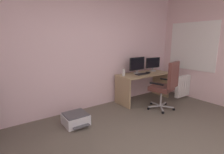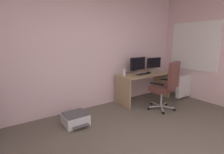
{
  "view_description": "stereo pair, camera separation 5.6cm",
  "coord_description": "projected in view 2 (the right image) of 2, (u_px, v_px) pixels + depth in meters",
  "views": [
    {
      "loc": [
        -1.66,
        -1.01,
        1.58
      ],
      "look_at": [
        0.33,
        1.79,
        0.83
      ],
      "focal_mm": 27.75,
      "sensor_mm": 36.0,
      "label": 1
    },
    {
      "loc": [
        -1.61,
        -1.05,
        1.58
      ],
      "look_at": [
        0.33,
        1.79,
        0.83
      ],
      "focal_mm": 27.75,
      "sensor_mm": 36.0,
      "label": 2
    }
  ],
  "objects": [
    {
      "name": "window_pane",
      "position": [
        194.0,
        46.0,
        4.57
      ],
      "size": [
        0.01,
        1.21,
        1.17
      ],
      "primitive_type": "cube",
      "color": "white"
    },
    {
      "name": "desk",
      "position": [
        144.0,
        81.0,
        4.49
      ],
      "size": [
        1.43,
        0.6,
        0.72
      ],
      "color": "tan",
      "rests_on": "ground"
    },
    {
      "name": "radiator",
      "position": [
        188.0,
        85.0,
        4.74
      ],
      "size": [
        0.91,
        0.1,
        0.57
      ],
      "color": "white",
      "rests_on": "ground"
    },
    {
      "name": "keyboard",
      "position": [
        142.0,
        74.0,
        4.32
      ],
      "size": [
        0.34,
        0.13,
        0.02
      ],
      "primitive_type": "cube",
      "rotation": [
        0.0,
        0.0,
        0.0
      ],
      "color": "black",
      "rests_on": "desk"
    },
    {
      "name": "window_frame",
      "position": [
        194.0,
        46.0,
        4.57
      ],
      "size": [
        0.02,
        1.29,
        1.25
      ],
      "primitive_type": "cube",
      "color": "white"
    },
    {
      "name": "monitor_main",
      "position": [
        138.0,
        64.0,
        4.41
      ],
      "size": [
        0.52,
        0.18,
        0.41
      ],
      "color": "#B2B5B7",
      "rests_on": "desk"
    },
    {
      "name": "monitor_secondary",
      "position": [
        154.0,
        63.0,
        4.74
      ],
      "size": [
        0.47,
        0.18,
        0.37
      ],
      "color": "#B2B5B7",
      "rests_on": "desk"
    },
    {
      "name": "printer",
      "position": [
        76.0,
        119.0,
        3.29
      ],
      "size": [
        0.44,
        0.5,
        0.22
      ],
      "color": "silver",
      "rests_on": "ground"
    },
    {
      "name": "desktop_speaker",
      "position": [
        124.0,
        72.0,
        4.14
      ],
      "size": [
        0.07,
        0.07,
        0.17
      ],
      "primitive_type": "cylinder",
      "color": "silver",
      "rests_on": "desk"
    },
    {
      "name": "office_chair",
      "position": [
        167.0,
        84.0,
        3.83
      ],
      "size": [
        0.63,
        0.66,
        1.12
      ],
      "color": "#B7BABC",
      "rests_on": "ground"
    },
    {
      "name": "wall_back",
      "position": [
        82.0,
        50.0,
        3.8
      ],
      "size": [
        5.59,
        0.1,
        2.72
      ],
      "primitive_type": "cube",
      "color": "silver",
      "rests_on": "ground"
    },
    {
      "name": "computer_mouse",
      "position": [
        149.0,
        73.0,
        4.48
      ],
      "size": [
        0.08,
        0.11,
        0.03
      ],
      "primitive_type": "cube",
      "rotation": [
        0.0,
        0.0,
        0.23
      ],
      "color": "black",
      "rests_on": "desk"
    }
  ]
}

